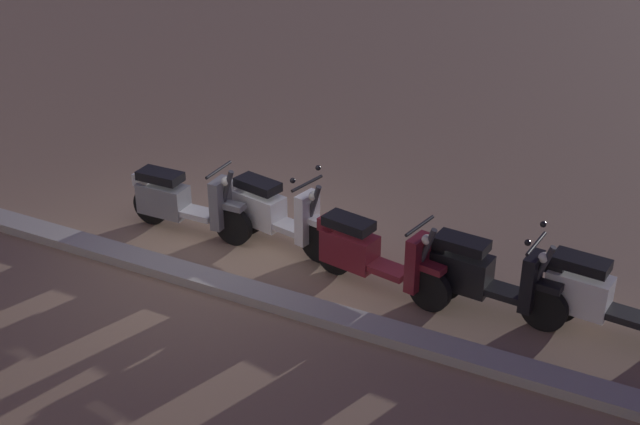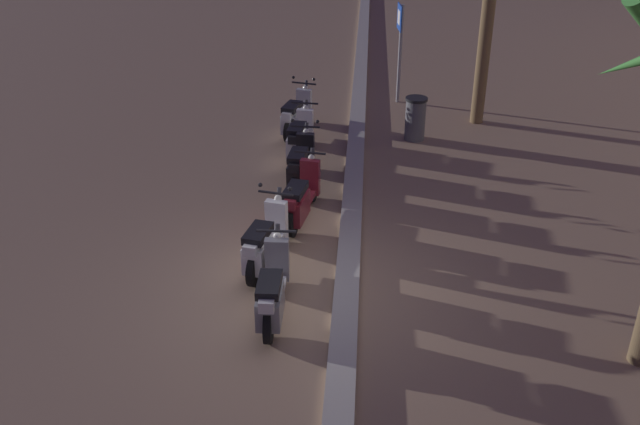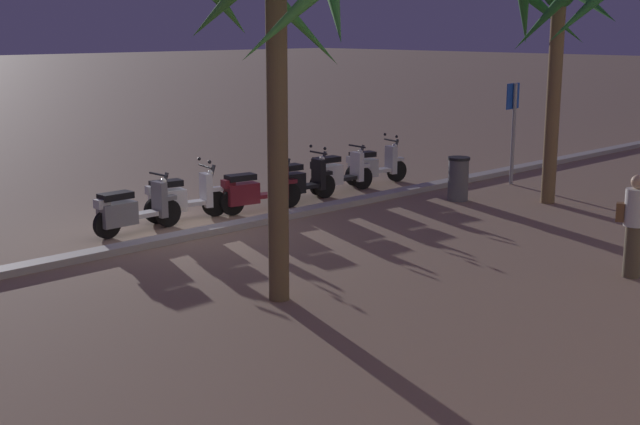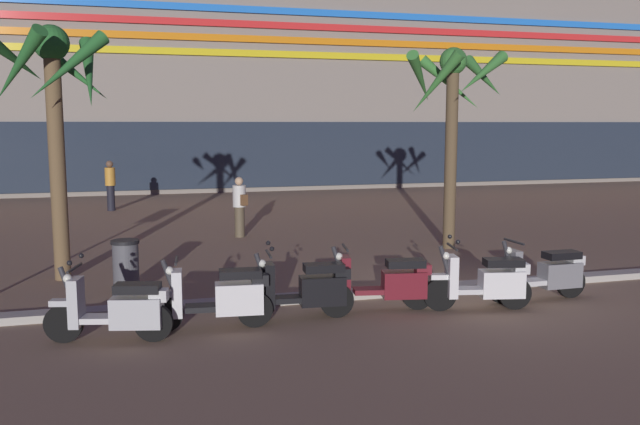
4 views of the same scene
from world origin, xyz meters
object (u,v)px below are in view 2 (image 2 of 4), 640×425
object	(u,v)px
scooter_grey_tail_end	(273,291)
crossing_sign	(400,42)
scooter_white_second_in_line	(265,243)
scooter_silver_mid_centre	(296,116)
scooter_black_last_in_row	(301,166)
scooter_white_gap_after_mid	(300,139)
litter_bin	(415,118)
scooter_maroon_far_back	(301,198)

from	to	relation	value
scooter_grey_tail_end	crossing_sign	xyz separation A→B (m)	(-9.23, 1.94, 1.06)
scooter_white_second_in_line	scooter_grey_tail_end	xyz separation A→B (m)	(1.26, 0.28, -0.01)
scooter_silver_mid_centre	scooter_black_last_in_row	distance (m)	2.73
scooter_white_gap_after_mid	litter_bin	bearing A→B (deg)	118.79
scooter_maroon_far_back	scooter_white_gap_after_mid	bearing A→B (deg)	-174.16
scooter_white_gap_after_mid	scooter_maroon_far_back	bearing A→B (deg)	5.84
crossing_sign	litter_bin	bearing A→B (deg)	7.22
scooter_maroon_far_back	scooter_silver_mid_centre	bearing A→B (deg)	-173.26
scooter_white_second_in_line	litter_bin	xyz separation A→B (m)	(-5.48, 2.53, 0.04)
scooter_maroon_far_back	litter_bin	bearing A→B (deg)	151.59
scooter_maroon_far_back	scooter_white_second_in_line	xyz separation A→B (m)	(1.54, -0.40, 0.01)
scooter_silver_mid_centre	litter_bin	bearing A→B (deg)	88.11
scooter_black_last_in_row	crossing_sign	bearing A→B (deg)	159.14
scooter_silver_mid_centre	scooter_black_last_in_row	xyz separation A→B (m)	(2.71, 0.35, 0.01)
scooter_white_second_in_line	scooter_white_gap_after_mid	bearing A→B (deg)	178.20
scooter_black_last_in_row	scooter_maroon_far_back	bearing A→B (deg)	5.51
scooter_silver_mid_centre	scooter_grey_tail_end	world-z (taller)	scooter_silver_mid_centre
scooter_black_last_in_row	crossing_sign	xyz separation A→B (m)	(-5.11, 1.95, 1.05)
scooter_white_second_in_line	scooter_silver_mid_centre	bearing A→B (deg)	-179.20
scooter_silver_mid_centre	litter_bin	size ratio (longest dim) A/B	1.79
scooter_silver_mid_centre	scooter_maroon_far_back	world-z (taller)	scooter_silver_mid_centre
scooter_white_gap_after_mid	scooter_grey_tail_end	world-z (taller)	same
scooter_grey_tail_end	litter_bin	world-z (taller)	scooter_grey_tail_end
crossing_sign	litter_bin	world-z (taller)	crossing_sign
scooter_white_gap_after_mid	scooter_white_second_in_line	world-z (taller)	scooter_white_second_in_line
scooter_silver_mid_centre	scooter_grey_tail_end	size ratio (longest dim) A/B	0.93
scooter_maroon_far_back	scooter_black_last_in_row	bearing A→B (deg)	-174.49
scooter_maroon_far_back	litter_bin	xyz separation A→B (m)	(-3.94, 2.13, 0.04)
scooter_maroon_far_back	scooter_white_second_in_line	size ratio (longest dim) A/B	1.08
scooter_white_second_in_line	scooter_grey_tail_end	size ratio (longest dim) A/B	0.94
scooter_grey_tail_end	crossing_sign	world-z (taller)	crossing_sign
scooter_grey_tail_end	scooter_white_gap_after_mid	bearing A→B (deg)	-178.45
litter_bin	scooter_maroon_far_back	bearing A→B (deg)	-28.41
scooter_white_second_in_line	crossing_sign	world-z (taller)	crossing_sign
scooter_black_last_in_row	scooter_white_second_in_line	world-z (taller)	same
scooter_maroon_far_back	scooter_grey_tail_end	distance (m)	2.80
crossing_sign	scooter_white_gap_after_mid	bearing A→B (deg)	-28.73
scooter_maroon_far_back	crossing_sign	xyz separation A→B (m)	(-6.43, 1.82, 1.06)
scooter_black_last_in_row	scooter_white_second_in_line	size ratio (longest dim) A/B	1.01
scooter_white_gap_after_mid	scooter_grey_tail_end	bearing A→B (deg)	1.55
scooter_silver_mid_centre	scooter_maroon_far_back	bearing A→B (deg)	6.74
scooter_silver_mid_centre	crossing_sign	xyz separation A→B (m)	(-2.40, 2.29, 1.06)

